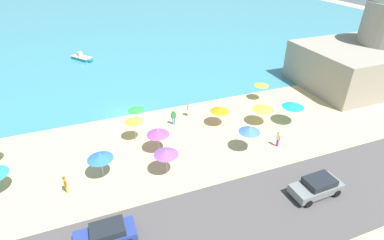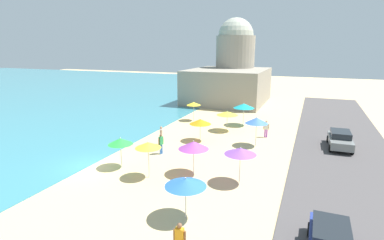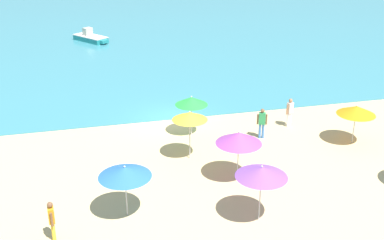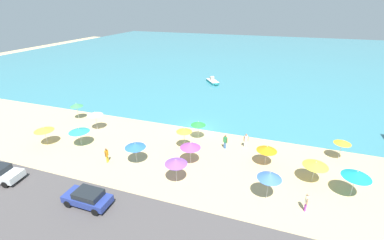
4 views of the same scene
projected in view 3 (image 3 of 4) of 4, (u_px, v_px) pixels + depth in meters
The scene contains 11 objects.
ground_plane at pixel (170, 120), 29.31m from camera, with size 160.00×160.00×0.00m, color #D4B580.
beach_umbrella_0 at pixel (190, 116), 23.78m from camera, with size 1.78×1.78×2.61m.
beach_umbrella_1 at pixel (125, 172), 19.19m from camera, with size 2.17×2.17×2.32m.
beach_umbrella_5 at pixel (262, 172), 18.81m from camera, with size 2.09×2.09×2.51m.
beach_umbrella_7 at pixel (239, 138), 21.87m from camera, with size 2.14×2.14×2.49m.
beach_umbrella_11 at pixel (191, 101), 26.56m from camera, with size 1.83×1.83×2.33m.
beach_umbrella_12 at pixel (356, 110), 25.63m from camera, with size 2.05×2.05×2.22m.
bather_0 at pixel (290, 111), 28.03m from camera, with size 0.53×0.34×1.74m.
bather_1 at pixel (262, 122), 26.55m from camera, with size 0.54×0.33×1.76m.
bather_3 at pixel (52, 219), 18.10m from camera, with size 0.24×0.57×1.68m.
skiff_nearshore at pixel (91, 38), 47.40m from camera, with size 3.40×3.99×1.29m.
Camera 3 is at (-5.17, -26.52, 11.45)m, focal length 45.00 mm.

